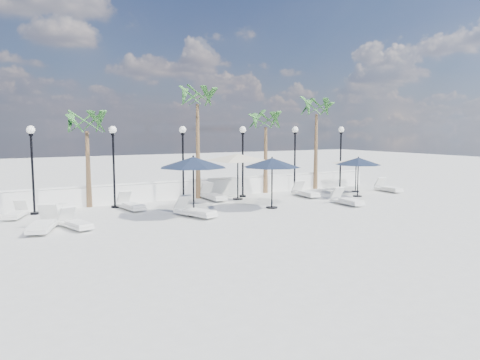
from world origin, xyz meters
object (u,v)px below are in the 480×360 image
parasol_navy_right (358,161)px  parasol_cream_sq_b (356,159)px  lounger_4 (195,211)px  parasol_navy_mid (272,163)px  lounger_5 (213,195)px  lounger_0 (16,213)px  lounger_8 (306,192)px  parasol_cream_sq_a (238,154)px  lounger_7 (388,188)px  lounger_6 (347,200)px  lounger_1 (131,205)px  lounger_3 (76,223)px  parasol_navy_left (193,163)px  lounger_2 (43,224)px

parasol_navy_right → parasol_cream_sq_b: bearing=49.0°
lounger_4 → parasol_navy_right: parasol_navy_right is taller
lounger_4 → parasol_navy_right: 10.43m
parasol_navy_mid → parasol_navy_right: parasol_navy_mid is taller
lounger_5 → parasol_navy_mid: bearing=-68.2°
lounger_0 → parasol_navy_mid: 11.25m
lounger_8 → parasol_cream_sq_a: 4.38m
lounger_7 → parasol_navy_right: parasol_navy_right is taller
lounger_7 → lounger_0: bearing=-179.0°
lounger_7 → parasol_navy_mid: (-9.16, -1.29, 1.89)m
parasol_navy_mid → lounger_6: bearing=-16.3°
lounger_1 → parasol_cream_sq_b: bearing=-8.6°
lounger_7 → lounger_3: bearing=-168.8°
lounger_0 → lounger_3: size_ratio=0.92×
lounger_0 → lounger_4: (6.56, -3.44, 0.05)m
lounger_6 → lounger_8: bearing=94.7°
lounger_0 → lounger_1: 4.75m
parasol_navy_mid → parasol_navy_right: bearing=7.2°
parasol_navy_left → parasol_navy_mid: 3.96m
lounger_4 → parasol_navy_left: bearing=55.4°
lounger_4 → parasol_cream_sq_a: parasol_cream_sq_a is taller
parasol_navy_right → lounger_7: bearing=9.7°
parasol_navy_left → lounger_8: bearing=14.7°
lounger_8 → parasol_navy_right: size_ratio=0.83×
lounger_3 → parasol_navy_right: 15.20m
parasol_navy_left → lounger_4: bearing=-105.3°
lounger_7 → parasol_navy_right: 3.45m
lounger_5 → parasol_navy_left: (-2.66, -3.43, 2.02)m
parasol_navy_right → parasol_cream_sq_b: size_ratio=0.58×
lounger_3 → lounger_2: bearing=157.2°
lounger_5 → parasol_navy_right: size_ratio=0.84×
lounger_0 → parasol_navy_left: parasol_navy_left is taller
lounger_0 → lounger_5: lounger_5 is taller
parasol_navy_left → parasol_navy_mid: bearing=-1.6°
lounger_3 → lounger_4: (4.83, -0.07, 0.03)m
lounger_4 → lounger_5: size_ratio=1.04×
lounger_0 → parasol_navy_left: size_ratio=0.60×
lounger_6 → parasol_navy_right: parasol_navy_right is taller
lounger_5 → lounger_8: 5.14m
lounger_8 → parasol_navy_left: parasol_navy_left is taller
lounger_8 → parasol_cream_sq_a: bearing=168.9°
lounger_8 → lounger_0: bearing=-179.1°
lounger_7 → lounger_8: lounger_8 is taller
parasol_navy_right → lounger_8: bearing=152.7°
lounger_8 → lounger_7: bearing=-3.0°
lounger_2 → parasol_cream_sq_b: size_ratio=0.54×
lounger_5 → parasol_cream_sq_b: parasol_cream_sq_b is taller
lounger_4 → parasol_navy_mid: size_ratio=0.80×
parasol_navy_left → parasol_cream_sq_b: size_ratio=0.69×
lounger_6 → parasol_cream_sq_a: (-3.73, 4.27, 2.15)m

